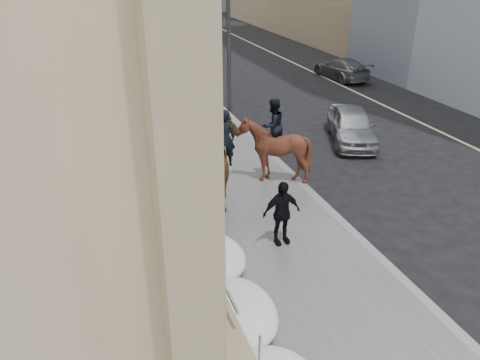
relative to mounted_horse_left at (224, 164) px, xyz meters
name	(u,v)px	position (x,y,z in m)	size (l,w,h in m)	color
ground	(303,313)	(0.12, -5.17, -1.32)	(140.00, 140.00, 0.00)	black
sidewalk	(191,146)	(0.12, 4.83, -1.26)	(5.00, 80.00, 0.12)	#4D4D4F
curb	(253,138)	(2.74, 4.83, -1.26)	(0.24, 80.00, 0.12)	slate
lane_line	(413,119)	(10.62, 4.83, -1.32)	(0.15, 70.00, 0.01)	#BFB78C
streetlight_mid	(225,11)	(2.86, 8.83, 3.26)	(1.71, 0.24, 8.00)	#2D2D30
traffic_signal	(173,7)	(2.19, 16.83, 2.68)	(4.10, 0.22, 6.00)	#2D2D30
snow_bank	(163,159)	(-1.30, 2.94, -0.85)	(1.70, 18.10, 0.76)	white
mounted_horse_left	(224,164)	(0.00, 0.00, 0.00)	(1.77, 2.94, 2.81)	#533619
mounted_horse_right	(273,147)	(1.91, 0.85, -0.04)	(2.30, 2.42, 2.72)	#431E13
pedestrian	(281,213)	(0.67, -2.67, -0.33)	(1.02, 0.42, 1.73)	black
car_silver	(352,125)	(6.38, 3.32, -0.64)	(1.61, 4.01, 1.37)	#A5A8AD
car_grey	(341,68)	(11.40, 12.73, -0.70)	(1.73, 4.26, 1.24)	#5C5F64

